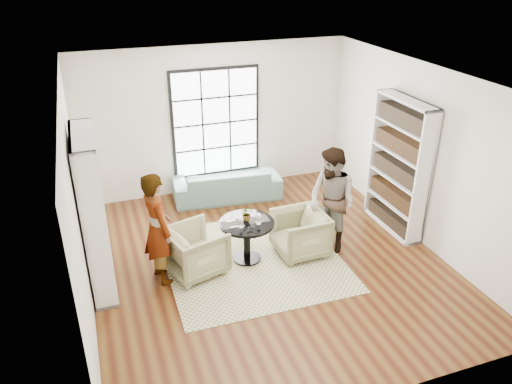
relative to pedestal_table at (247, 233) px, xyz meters
name	(u,v)px	position (x,y,z in m)	size (l,w,h in m)	color
ground	(267,261)	(0.29, -0.15, -0.51)	(6.00, 6.00, 0.00)	#593915
room_shell	(256,178)	(0.29, 0.39, 0.74)	(6.00, 6.01, 6.00)	silver
rug	(253,259)	(0.08, -0.04, -0.51)	(2.79, 2.79, 0.01)	beige
pedestal_table	(247,233)	(0.00, 0.00, 0.00)	(0.88, 0.88, 0.71)	black
sofa	(227,183)	(0.34, 2.30, -0.20)	(2.15, 0.84, 0.63)	gray
armchair_left	(196,251)	(-0.86, -0.05, -0.13)	(0.82, 0.84, 0.77)	tan
armchair_right	(300,234)	(0.89, -0.10, -0.14)	(0.80, 0.83, 0.75)	#C2C18B
person_left	(158,229)	(-1.41, -0.05, 0.38)	(0.65, 0.43, 1.78)	gray
person_right	(332,201)	(1.44, -0.10, 0.38)	(0.87, 0.68, 1.79)	gray
placemat_left	(233,224)	(-0.23, 0.01, 0.20)	(0.34, 0.26, 0.01)	black
placemat_right	(258,219)	(0.20, 0.03, 0.20)	(0.34, 0.26, 0.01)	black
cutlery_left	(233,224)	(-0.23, 0.01, 0.20)	(0.14, 0.22, 0.01)	#B9BABE
cutlery_right	(258,219)	(0.20, 0.03, 0.20)	(0.14, 0.22, 0.01)	#B9BABE
wine_glass_left	(241,220)	(-0.14, -0.12, 0.33)	(0.08, 0.08, 0.19)	silver
wine_glass_right	(259,216)	(0.16, -0.11, 0.33)	(0.09, 0.09, 0.20)	silver
flower_centerpiece	(247,214)	(0.03, 0.07, 0.30)	(0.20, 0.17, 0.22)	gray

